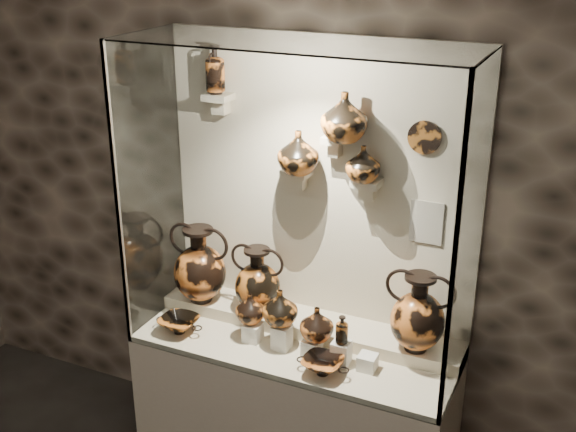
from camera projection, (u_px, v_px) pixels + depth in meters
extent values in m
cube|color=black|center=(320.00, 189.00, 3.78)|extent=(5.00, 0.02, 3.20)
cube|color=beige|center=(294.00, 412.00, 3.96)|extent=(1.70, 0.60, 0.80)
cube|color=beige|center=(295.00, 347.00, 3.80)|extent=(1.68, 0.58, 0.03)
cube|color=beige|center=(308.00, 326.00, 3.94)|extent=(1.70, 0.25, 0.10)
cube|color=beige|center=(320.00, 189.00, 3.77)|extent=(1.70, 0.03, 1.60)
cube|color=white|center=(268.00, 231.00, 3.26)|extent=(1.70, 0.01, 1.60)
cube|color=white|center=(150.00, 184.00, 3.84)|extent=(0.01, 0.60, 1.60)
cube|color=white|center=(470.00, 238.00, 3.18)|extent=(0.01, 0.60, 1.60)
cube|color=white|center=(296.00, 43.00, 3.21)|extent=(1.70, 0.60, 0.01)
cube|color=gray|center=(118.00, 202.00, 3.59)|extent=(0.02, 0.02, 1.60)
cube|color=gray|center=(454.00, 264.00, 2.94)|extent=(0.02, 0.02, 1.60)
cube|color=silver|center=(253.00, 332.00, 3.82)|extent=(0.09, 0.09, 0.10)
cube|color=silver|center=(282.00, 337.00, 3.75)|extent=(0.09, 0.09, 0.13)
cube|color=silver|center=(312.00, 347.00, 3.69)|extent=(0.09, 0.09, 0.09)
cube|color=silver|center=(341.00, 352.00, 3.62)|extent=(0.09, 0.09, 0.12)
cube|color=silver|center=(368.00, 362.00, 3.58)|extent=(0.09, 0.09, 0.08)
cube|color=beige|center=(218.00, 97.00, 3.75)|extent=(0.14, 0.12, 0.04)
cube|color=beige|center=(297.00, 172.00, 3.71)|extent=(0.14, 0.12, 0.04)
cube|color=beige|center=(334.00, 139.00, 3.56)|extent=(0.10, 0.12, 0.04)
cube|color=beige|center=(367.00, 183.00, 3.56)|extent=(0.14, 0.12, 0.04)
imported|color=#CE6927|center=(250.00, 308.00, 3.79)|extent=(0.19, 0.19, 0.17)
imported|color=#C16522|center=(280.00, 307.00, 3.71)|extent=(0.20, 0.20, 0.19)
imported|color=#CE6927|center=(317.00, 324.00, 3.64)|extent=(0.19, 0.19, 0.18)
imported|color=#C16522|center=(298.00, 152.00, 3.60)|extent=(0.27, 0.27, 0.22)
imported|color=#C16522|center=(345.00, 117.00, 3.42)|extent=(0.29, 0.29, 0.24)
imported|color=#C16522|center=(363.00, 164.00, 3.50)|extent=(0.19, 0.19, 0.18)
cylinder|color=brown|center=(425.00, 137.00, 3.41)|extent=(0.16, 0.02, 0.16)
cube|color=beige|center=(426.00, 222.00, 3.56)|extent=(0.17, 0.01, 0.22)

